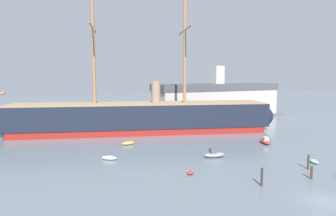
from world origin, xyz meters
TOP-DOWN VIEW (x-y plane):
  - ground_plane at (0.00, 0.00)m, footprint 400.00×400.00m
  - tall_ship at (-5.39, 45.45)m, footprint 71.86×26.44m
  - dinghy_foreground_left at (-8.85, 14.16)m, footprint 1.89×2.02m
  - dinghy_foreground_right at (11.46, 10.71)m, footprint 1.48×2.40m
  - motorboat_near_centre at (-1.16, 19.88)m, footprint 3.91×2.25m
  - dinghy_mid_left at (-17.70, 25.82)m, footprint 2.77×2.50m
  - motorboat_mid_right at (13.84, 24.15)m, footprint 2.47×3.79m
  - dinghy_alongside_bow at (-11.74, 34.80)m, footprint 2.78×1.51m
  - motorboat_alongside_stern at (18.67, 35.92)m, footprint 2.70×3.86m
  - sailboat_far_left at (-26.77, 53.45)m, footprint 2.27×3.61m
  - dinghy_far_right at (29.41, 51.46)m, footprint 2.23×2.36m
  - motorboat_distant_centre at (4.15, 64.37)m, footprint 2.73×3.88m
  - mooring_piling_left_pair at (-2.95, 6.35)m, footprint 0.30×0.30m
  - mooring_piling_right_pair at (8.05, 8.80)m, footprint 0.32×0.32m
  - mooring_piling_midwater at (4.90, 5.59)m, footprint 0.33×0.33m
  - dockside_warehouse_right at (26.78, 61.68)m, footprint 46.43×13.53m

SIDE VIEW (x-z plane):
  - ground_plane at x=0.00m, z-range 0.00..0.00m
  - dinghy_foreground_left at x=-8.85m, z-range 0.00..0.46m
  - dinghy_foreground_right at x=11.46m, z-range 0.00..0.53m
  - dinghy_far_right at x=29.41m, z-range 0.00..0.54m
  - dinghy_mid_left at x=-17.70m, z-range 0.00..0.62m
  - dinghy_alongside_bow at x=-11.74m, z-range 0.00..0.63m
  - sailboat_far_left at x=-26.77m, z-range -1.88..2.64m
  - motorboat_mid_right at x=13.84m, z-range -0.22..1.26m
  - motorboat_alongside_stern at x=18.67m, z-range -0.22..1.28m
  - motorboat_distant_centre at x=4.15m, z-range -0.22..1.28m
  - motorboat_near_centre at x=-1.16m, z-range -0.23..1.31m
  - mooring_piling_midwater at x=4.90m, z-range 0.00..1.78m
  - mooring_piling_right_pair at x=8.05m, z-range 0.00..2.18m
  - mooring_piling_left_pair at x=-2.95m, z-range 0.00..2.32m
  - tall_ship at x=-5.39m, z-range -13.90..21.49m
  - dockside_warehouse_right at x=26.78m, z-range -2.92..14.05m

